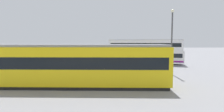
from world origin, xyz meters
The scene contains 7 objects.
ground_plane centered at (0.00, 0.00, 0.00)m, with size 160.00×160.00×0.00m, color gray.
double_decker_bus centered at (-3.22, -3.55, 2.02)m, with size 12.11×5.28×3.94m.
tram_yellow centered at (5.92, 10.85, 1.77)m, with size 15.98×3.30×3.40m.
pedestrian_near_railing centered at (4.84, 3.37, 0.94)m, with size 0.39×0.39×1.63m.
pedestrian_railing centered at (5.39, 6.34, 0.74)m, with size 8.19×1.08×1.08m.
info_sign centered at (11.06, 6.89, 1.69)m, with size 1.29×0.18×2.40m.
street_lamp centered at (-4.30, 5.61, 4.15)m, with size 0.36×0.36×7.13m.
Camera 1 is at (2.71, 24.87, 3.61)m, focal length 28.08 mm.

